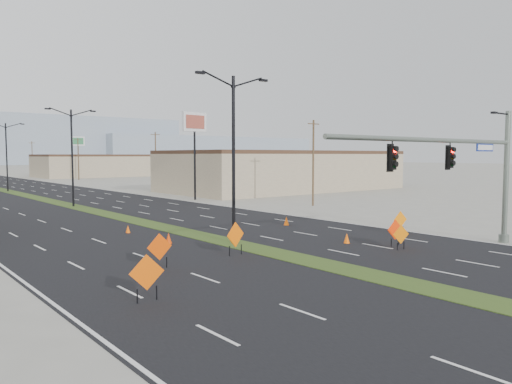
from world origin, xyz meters
TOP-DOWN VIEW (x-y plane):
  - ground at (0.00, 0.00)m, footprint 600.00×600.00m
  - building_se_near at (34.00, 45.00)m, footprint 36.00×18.00m
  - building_se_far at (38.00, 110.00)m, footprint 44.00×16.00m
  - mesa_east at (180.00, 290.00)m, footprint 160.00×50.00m
  - signal_mast at (8.56, 2.00)m, footprint 16.30×0.60m
  - streetlight_0 at (0.00, 12.00)m, footprint 5.15×0.24m
  - streetlight_1 at (0.00, 40.00)m, footprint 5.15×0.24m
  - streetlight_2 at (0.00, 68.00)m, footprint 5.15×0.24m
  - utility_pole_0 at (20.00, 25.00)m, footprint 1.60×0.20m
  - utility_pole_1 at (20.00, 60.00)m, footprint 1.60×0.20m
  - utility_pole_2 at (20.00, 95.00)m, footprint 1.60×0.20m
  - utility_pole_3 at (20.00, 130.00)m, footprint 1.60×0.20m
  - construction_sign_0 at (-9.54, 4.41)m, footprint 1.32×0.23m
  - construction_sign_1 at (-6.65, 8.86)m, footprint 1.27×0.06m
  - construction_sign_2 at (-2.00, 9.14)m, footprint 1.32×0.36m
  - construction_sign_3 at (6.21, 4.54)m, footprint 1.04×0.34m
  - construction_sign_4 at (11.16, 8.03)m, footprint 1.14×0.26m
  - construction_sign_5 at (6.91, 5.43)m, footprint 1.18×0.21m
  - cone_0 at (-3.06, 14.48)m, footprint 0.46×0.46m
  - cone_1 at (5.42, 7.82)m, footprint 0.49×0.49m
  - cone_2 at (7.85, 15.88)m, footprint 0.43×0.43m
  - cone_3 at (-3.15, 19.97)m, footprint 0.40×0.40m
  - pole_sign_east_near at (14.06, 38.79)m, footprint 3.41×0.70m
  - pole_sign_east_far at (21.57, 99.39)m, footprint 3.10×0.85m

SIDE VIEW (x-z plane):
  - ground at x=0.00m, z-range 0.00..0.00m
  - cone_3 at x=-3.15m, z-range 0.00..0.53m
  - cone_1 at x=5.42m, z-range 0.00..0.63m
  - cone_2 at x=7.85m, z-range 0.00..0.67m
  - cone_0 at x=-3.06m, z-range 0.00..0.68m
  - construction_sign_3 at x=6.21m, z-range 0.12..1.54m
  - construction_sign_4 at x=11.16m, z-range 0.13..1.67m
  - construction_sign_5 at x=6.91m, z-range 0.14..1.72m
  - construction_sign_1 at x=-6.65m, z-range 0.15..1.84m
  - construction_sign_0 at x=-9.54m, z-range 0.16..1.92m
  - construction_sign_2 at x=-2.00m, z-range 0.16..1.96m
  - building_se_far at x=38.00m, z-range 0.00..5.00m
  - building_se_near at x=34.00m, z-range 0.00..5.50m
  - utility_pole_0 at x=20.00m, z-range 0.17..9.17m
  - utility_pole_1 at x=20.00m, z-range 0.17..9.17m
  - utility_pole_2 at x=20.00m, z-range 0.17..9.17m
  - utility_pole_3 at x=20.00m, z-range 0.17..9.17m
  - signal_mast at x=8.56m, z-range 0.79..8.79m
  - streetlight_0 at x=0.00m, z-range 0.41..10.43m
  - streetlight_1 at x=0.00m, z-range 0.41..10.43m
  - streetlight_2 at x=0.00m, z-range 0.41..10.43m
  - pole_sign_east_far at x=21.57m, z-range 2.99..12.47m
  - pole_sign_east_near at x=14.06m, z-range 3.34..13.73m
  - mesa_east at x=180.00m, z-range 0.00..18.00m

